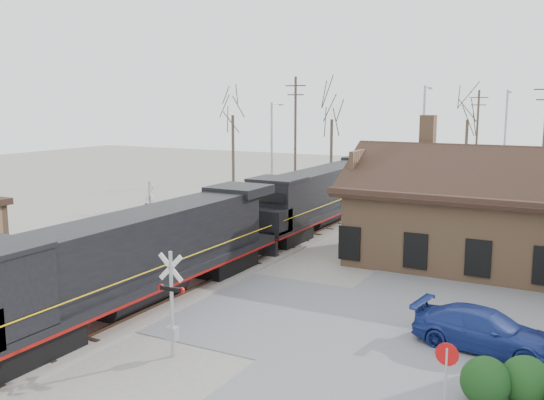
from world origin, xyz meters
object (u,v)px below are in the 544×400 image
at_px(locomotive_lead, 130,260).
at_px(locomotive_trailing, 320,196).
at_px(depot, 493,221).
at_px(parked_car, 485,330).

bearing_deg(locomotive_lead, locomotive_trailing, 90.00).
distance_m(depot, locomotive_trailing, 12.85).
height_order(depot, locomotive_trailing, depot).
relative_size(locomotive_lead, parked_car, 3.82).
relative_size(depot, parked_car, 3.04).
height_order(depot, parked_car, depot).
bearing_deg(locomotive_lead, depot, 50.89).
xyz_separation_m(locomotive_lead, parked_car, (13.62, 2.84, -1.50)).
relative_size(depot, locomotive_trailing, 0.80).
height_order(depot, locomotive_lead, depot).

